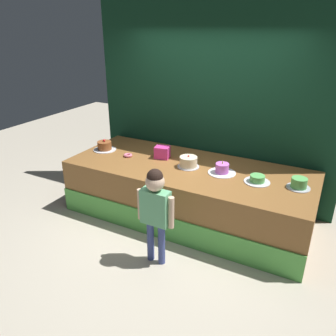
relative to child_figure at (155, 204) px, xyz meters
name	(u,v)px	position (x,y,z in m)	size (l,w,h in m)	color
ground_plane	(165,239)	(-0.10, 0.42, -0.75)	(12.00, 12.00, 0.00)	#BCB29E
stage_platform	(188,192)	(-0.10, 1.08, -0.37)	(3.30, 1.35, 0.75)	brown
curtain_backdrop	(212,96)	(-0.10, 1.85, 0.83)	(3.70, 0.08, 3.15)	#113823
child_figure	(155,204)	(0.00, 0.00, 0.00)	(0.45, 0.21, 1.16)	#3F4C8C
pink_box	(162,152)	(-0.57, 1.20, 0.09)	(0.20, 0.16, 0.17)	#E83993
donut	(128,155)	(-1.04, 1.01, 0.03)	(0.13, 0.13, 0.04)	pink
cake_far_left	(105,146)	(-1.51, 1.07, 0.07)	(0.34, 0.34, 0.17)	silver
cake_left	(188,162)	(-0.10, 1.07, 0.08)	(0.30, 0.30, 0.17)	silver
cake_center	(222,169)	(0.36, 1.09, 0.06)	(0.36, 0.36, 0.18)	white
cake_right	(257,179)	(0.83, 1.04, 0.04)	(0.31, 0.31, 0.09)	silver
cake_far_right	(299,183)	(1.30, 1.11, 0.06)	(0.27, 0.27, 0.13)	silver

